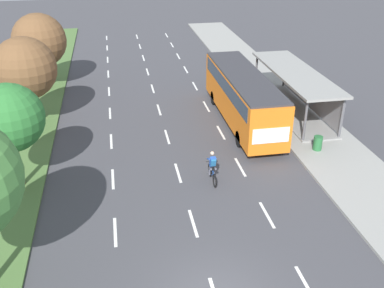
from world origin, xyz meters
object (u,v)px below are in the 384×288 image
median_tree_second (9,118)px  median_tree_third (25,68)px  bus_shelter (298,87)px  median_tree_fourth (39,40)px  trash_bin (318,143)px  cyclist (212,168)px  bus (243,93)px

median_tree_second → median_tree_third: median_tree_third is taller
bus_shelter → median_tree_fourth: bearing=155.5°
median_tree_third → median_tree_fourth: size_ratio=1.00×
median_tree_third → trash_bin: bearing=-21.6°
median_tree_third → trash_bin: (16.88, -6.68, -3.42)m
bus_shelter → median_tree_second: size_ratio=1.93×
bus_shelter → trash_bin: (-1.08, -5.98, -1.29)m
median_tree_second → median_tree_third: bearing=92.7°
trash_bin → median_tree_fourth: bearing=140.0°
bus_shelter → median_tree_third: size_ratio=1.78×
cyclist → bus: bearing=62.9°
median_tree_fourth → median_tree_third: bearing=-89.7°
bus_shelter → trash_bin: size_ratio=12.29×
median_tree_second → trash_bin: (16.53, 0.82, -3.26)m
bus → median_tree_second: median_tree_second is taller
median_tree_second → trash_bin: 16.86m
median_tree_second → median_tree_fourth: 15.01m
cyclist → median_tree_second: (-9.71, 1.27, 3.05)m
median_tree_fourth → trash_bin: size_ratio=6.92×
median_tree_second → cyclist: bearing=-7.4°
trash_bin → median_tree_third: bearing=158.4°
bus → cyclist: size_ratio=6.20×
cyclist → median_tree_fourth: median_tree_fourth is taller
cyclist → median_tree_third: median_tree_third is taller
bus_shelter → median_tree_third: median_tree_third is taller
median_tree_second → bus: bearing=23.5°
trash_bin → cyclist: bearing=-162.9°
bus → median_tree_third: median_tree_third is taller
bus_shelter → median_tree_fourth: 19.88m
median_tree_third → median_tree_fourth: (-0.03, 7.50, -0.07)m
cyclist → median_tree_third: size_ratio=0.31×
bus → median_tree_fourth: (-13.71, 9.20, 1.86)m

